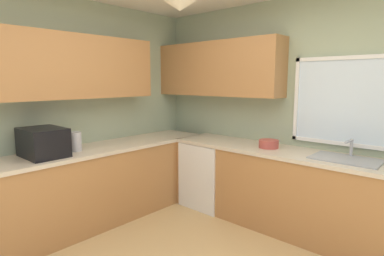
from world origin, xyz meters
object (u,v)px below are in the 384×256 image
at_px(microwave, 43,142).
at_px(kettle, 76,142).
at_px(dishwasher, 210,174).
at_px(bowl, 269,144).
at_px(sink_assembly, 346,159).

height_order(microwave, kettle, microwave).
bearing_deg(kettle, dishwasher, 67.31).
bearing_deg(dishwasher, bowl, 2.08).
xyz_separation_m(dishwasher, microwave, (-0.66, -1.87, 0.61)).
distance_m(dishwasher, bowl, 0.97).
height_order(dishwasher, kettle, kettle).
bearing_deg(bowl, sink_assembly, 0.44).
distance_m(dishwasher, kettle, 1.76).
bearing_deg(sink_assembly, dishwasher, -178.74).
height_order(kettle, sink_assembly, kettle).
xyz_separation_m(microwave, sink_assembly, (2.31, 1.91, -0.13)).
height_order(microwave, bowl, microwave).
xyz_separation_m(dishwasher, bowl, (0.83, 0.03, 0.51)).
xyz_separation_m(kettle, bowl, (1.47, 1.56, -0.06)).
bearing_deg(bowl, dishwasher, -177.92).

